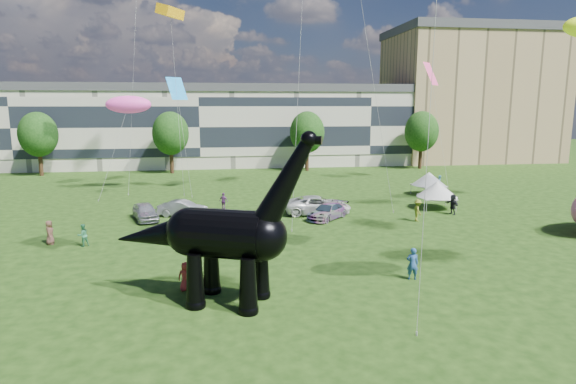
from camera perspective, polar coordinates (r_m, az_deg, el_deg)
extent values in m
plane|color=#16330C|center=(21.32, 6.37, -17.20)|extent=(220.00, 220.00, 0.00)
cube|color=beige|center=(80.45, -10.27, 7.39)|extent=(78.00, 11.00, 12.00)
cube|color=tan|center=(94.60, 20.70, 10.34)|extent=(28.00, 18.00, 22.00)
cylinder|color=#382314|center=(76.05, -27.24, 2.93)|extent=(0.56, 0.56, 3.20)
ellipsoid|color=#14380F|center=(75.69, -27.54, 6.47)|extent=(5.20, 5.20, 6.24)
cylinder|color=#382314|center=(72.13, -13.61, 3.44)|extent=(0.56, 0.56, 3.20)
ellipsoid|color=#14380F|center=(71.74, -13.77, 7.18)|extent=(5.20, 5.20, 6.24)
cylinder|color=#382314|center=(72.91, 2.26, 3.79)|extent=(0.56, 0.56, 3.20)
ellipsoid|color=#14380F|center=(72.53, 2.28, 7.50)|extent=(5.20, 5.20, 6.24)
cylinder|color=#382314|center=(78.11, 15.40, 3.86)|extent=(0.56, 0.56, 3.20)
ellipsoid|color=#14380F|center=(77.76, 15.56, 7.32)|extent=(5.20, 5.20, 6.24)
cone|color=black|center=(24.25, -10.97, -10.30)|extent=(1.23, 1.23, 2.73)
sphere|color=black|center=(24.70, -10.87, -12.91)|extent=(1.00, 1.00, 1.00)
cone|color=black|center=(25.97, -9.07, -8.84)|extent=(1.23, 1.23, 2.73)
sphere|color=black|center=(26.38, -8.99, -11.31)|extent=(1.00, 1.00, 1.00)
cone|color=black|center=(23.27, -4.75, -11.04)|extent=(1.23, 1.23, 2.73)
sphere|color=black|center=(23.73, -4.71, -13.75)|extent=(1.00, 1.00, 1.00)
cone|color=black|center=(25.05, -3.24, -9.45)|extent=(1.23, 1.23, 2.73)
sphere|color=black|center=(25.48, -3.21, -11.99)|extent=(1.00, 1.00, 1.00)
cylinder|color=black|center=(23.97, -7.35, -4.95)|extent=(4.47, 3.73, 2.46)
sphere|color=black|center=(24.72, -11.49, -4.60)|extent=(2.46, 2.46, 2.46)
sphere|color=black|center=(23.35, -2.96, -5.29)|extent=(2.37, 2.37, 2.37)
cone|color=black|center=(22.48, -0.32, 1.00)|extent=(3.69, 2.57, 4.82)
sphere|color=black|center=(21.98, 2.50, 6.28)|extent=(0.77, 0.77, 0.77)
cylinder|color=black|center=(21.93, 3.20, 6.14)|extent=(0.74, 0.61, 0.40)
cone|color=black|center=(25.66, -15.26, -4.92)|extent=(5.18, 3.60, 2.68)
imported|color=silver|center=(43.33, -16.57, -2.24)|extent=(3.03, 4.71, 1.49)
imported|color=gray|center=(43.86, -12.32, -1.93)|extent=(4.64, 2.84, 1.44)
imported|color=white|center=(43.86, 3.55, -1.57)|extent=(6.15, 3.11, 1.67)
imported|color=#595960|center=(42.05, 4.70, -2.30)|extent=(4.64, 4.72, 1.37)
cube|color=silver|center=(48.28, 17.22, -0.59)|extent=(3.33, 3.33, 0.12)
cone|color=silver|center=(48.14, 17.27, 0.35)|extent=(4.22, 4.22, 1.50)
cylinder|color=#999999|center=(46.64, 16.09, -1.59)|extent=(0.06, 0.06, 1.10)
cylinder|color=#999999|center=(47.55, 19.32, -1.55)|extent=(0.06, 0.06, 1.10)
cylinder|color=#999999|center=(49.27, 15.13, -0.93)|extent=(0.06, 0.06, 1.10)
cylinder|color=#999999|center=(50.14, 18.21, -0.90)|extent=(0.06, 0.06, 1.10)
cube|color=silver|center=(55.35, 16.31, 0.75)|extent=(3.40, 3.40, 0.12)
cone|color=silver|center=(55.24, 16.35, 1.54)|extent=(4.31, 4.31, 1.44)
cylinder|color=#999999|center=(53.58, 15.95, -0.11)|extent=(0.06, 0.06, 1.06)
cylinder|color=#999999|center=(55.18, 18.24, 0.06)|extent=(0.06, 0.06, 1.06)
cylinder|color=#999999|center=(55.76, 14.36, 0.36)|extent=(0.06, 0.06, 1.06)
cylinder|color=#999999|center=(57.29, 16.60, 0.51)|extent=(0.06, 0.06, 1.06)
imported|color=olive|center=(42.59, 15.11, -2.11)|extent=(0.75, 1.25, 1.89)
imported|color=#673271|center=(46.05, -7.64, -1.09)|extent=(1.02, 0.87, 1.64)
imported|color=#905848|center=(38.32, -26.41, -4.32)|extent=(0.66, 0.92, 1.74)
imported|color=#378A5B|center=(36.89, -23.14, -4.72)|extent=(0.98, 0.96, 1.60)
imported|color=#A82A2D|center=(26.61, -12.08, -9.77)|extent=(0.84, 0.62, 1.59)
imported|color=black|center=(46.19, 18.94, -1.39)|extent=(0.91, 1.80, 1.85)
imported|color=#275292|center=(28.49, 14.53, -8.23)|extent=(0.74, 0.54, 1.86)
imported|color=#346E83|center=(58.12, 17.47, 1.00)|extent=(0.75, 0.81, 1.86)
plane|color=#1482D4|center=(55.30, -13.05, 11.87)|extent=(2.97, 2.67, 2.46)
plane|color=#F14385|center=(63.98, 16.57, 13.29)|extent=(3.12, 3.16, 2.82)
cube|color=#FBAC0D|center=(56.88, -13.78, 20.03)|extent=(3.02, 3.77, 1.39)
ellipsoid|color=#F644B2|center=(57.22, -18.38, 9.81)|extent=(4.54, 5.40, 1.94)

